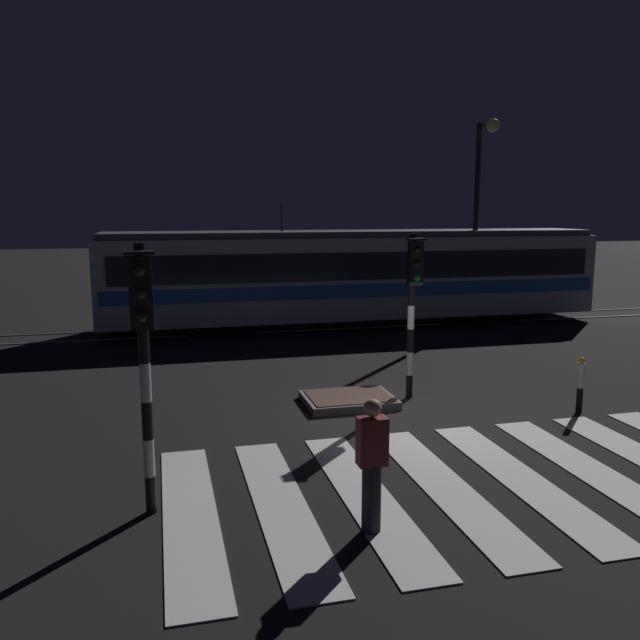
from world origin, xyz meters
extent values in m
plane|color=black|center=(0.00, 0.00, 0.00)|extent=(120.00, 120.00, 0.00)
cube|color=#59595E|center=(0.00, 9.46, 0.01)|extent=(80.00, 0.12, 0.03)
cube|color=#59595E|center=(0.00, 10.90, 0.01)|extent=(80.00, 0.12, 0.03)
cube|color=silver|center=(-4.22, -2.91, 0.01)|extent=(0.72, 4.61, 0.02)
cube|color=silver|center=(-3.01, -2.91, 0.01)|extent=(0.72, 4.61, 0.02)
cube|color=silver|center=(-1.81, -2.92, 0.01)|extent=(0.72, 4.61, 0.02)
cube|color=silver|center=(-0.60, -2.92, 0.01)|extent=(0.72, 4.61, 0.02)
cube|color=silver|center=(0.60, -2.93, 0.01)|extent=(0.72, 4.61, 0.02)
cube|color=silver|center=(1.81, -2.93, 0.01)|extent=(0.72, 4.61, 0.02)
cube|color=slate|center=(-0.79, 1.34, 0.08)|extent=(1.82, 1.39, 0.16)
cube|color=brown|center=(-0.79, 1.34, 0.17)|extent=(1.64, 1.25, 0.02)
cylinder|color=black|center=(0.58, 1.45, 0.25)|extent=(0.14, 0.14, 0.50)
cylinder|color=white|center=(0.58, 1.45, 0.74)|extent=(0.14, 0.14, 0.50)
cylinder|color=black|center=(0.58, 1.45, 1.24)|extent=(0.14, 0.14, 0.50)
cylinder|color=white|center=(0.58, 1.45, 1.74)|extent=(0.14, 0.14, 0.50)
cylinder|color=black|center=(0.58, 1.45, 2.23)|extent=(0.14, 0.14, 0.50)
cylinder|color=white|center=(0.58, 1.45, 2.73)|extent=(0.14, 0.14, 0.50)
cylinder|color=black|center=(0.58, 1.45, 3.23)|extent=(0.14, 0.14, 0.50)
cube|color=black|center=(0.58, 1.28, 2.88)|extent=(0.28, 0.20, 0.90)
sphere|color=black|center=(0.58, 1.17, 3.16)|extent=(0.14, 0.14, 0.14)
sphere|color=black|center=(0.58, 1.17, 2.88)|extent=(0.14, 0.14, 0.14)
sphere|color=green|center=(0.58, 1.17, 2.60)|extent=(0.14, 0.14, 0.14)
cube|color=black|center=(0.58, 1.28, 3.37)|extent=(0.36, 0.24, 0.04)
cylinder|color=black|center=(-4.71, -2.69, 0.25)|extent=(0.14, 0.14, 0.51)
cylinder|color=white|center=(-4.71, -2.69, 0.76)|extent=(0.14, 0.14, 0.51)
cylinder|color=black|center=(-4.71, -2.69, 1.27)|extent=(0.14, 0.14, 0.51)
cylinder|color=white|center=(-4.71, -2.69, 1.78)|extent=(0.14, 0.14, 0.51)
cylinder|color=black|center=(-4.71, -2.69, 2.28)|extent=(0.14, 0.14, 0.51)
cylinder|color=white|center=(-4.71, -2.69, 2.79)|extent=(0.14, 0.14, 0.51)
cylinder|color=black|center=(-4.71, -2.69, 3.30)|extent=(0.14, 0.14, 0.51)
cube|color=black|center=(-4.71, -2.86, 2.95)|extent=(0.28, 0.20, 0.90)
sphere|color=black|center=(-4.71, -2.97, 3.23)|extent=(0.14, 0.14, 0.14)
sphere|color=black|center=(-4.71, -2.97, 2.95)|extent=(0.14, 0.14, 0.14)
sphere|color=black|center=(-4.71, -2.97, 2.67)|extent=(0.14, 0.14, 0.14)
cube|color=black|center=(-4.71, -2.86, 3.44)|extent=(0.36, 0.24, 0.04)
cylinder|color=black|center=(6.16, 9.48, 3.41)|extent=(0.18, 0.18, 6.81)
cylinder|color=black|center=(6.16, 9.03, 6.71)|extent=(0.10, 0.90, 0.10)
sphere|color=#F9E08C|center=(6.16, 8.58, 6.63)|extent=(0.44, 0.44, 0.44)
cube|color=#B2BCC1|center=(2.07, 10.18, 1.70)|extent=(17.02, 2.50, 2.70)
cube|color=blue|center=(2.07, 8.91, 1.35)|extent=(16.68, 0.04, 0.44)
cube|color=blue|center=(2.07, 11.45, 1.35)|extent=(16.68, 0.04, 0.44)
cube|color=black|center=(2.07, 8.91, 2.15)|extent=(16.17, 0.03, 0.90)
cube|color=#4C4C51|center=(2.07, 10.18, 3.15)|extent=(16.68, 2.30, 0.20)
cylinder|color=#262628|center=(-0.48, 10.18, 3.65)|extent=(0.08, 0.08, 1.00)
cube|color=black|center=(6.75, 10.18, 0.17)|extent=(2.20, 2.00, 0.35)
cube|color=black|center=(-2.61, 10.18, 0.17)|extent=(2.20, 2.00, 0.35)
sphere|color=#F9F2CC|center=(10.63, 10.18, 1.30)|extent=(0.24, 0.24, 0.24)
cylinder|color=black|center=(-2.06, -3.89, 0.44)|extent=(0.24, 0.24, 0.88)
cube|color=maroon|center=(-2.06, -3.89, 1.18)|extent=(0.36, 0.22, 0.60)
sphere|color=tan|center=(-2.06, -3.89, 1.60)|extent=(0.22, 0.22, 0.22)
cylinder|color=black|center=(3.46, -0.32, 0.25)|extent=(0.12, 0.12, 0.50)
cylinder|color=white|center=(3.46, -0.32, 0.75)|extent=(0.12, 0.12, 0.50)
sphere|color=yellow|center=(3.46, -0.32, 1.05)|extent=(0.12, 0.12, 0.12)
camera|label=1|loc=(-4.49, -11.00, 3.96)|focal=36.32mm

